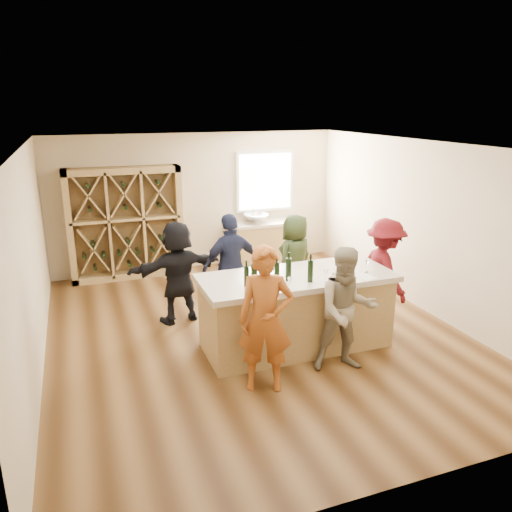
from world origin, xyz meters
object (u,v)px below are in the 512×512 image
object	(u,v)px
wine_bottle_b	(254,276)
wine_bottle_e	(289,269)
wine_bottle_a	(246,276)
wine_rack	(126,224)
person_server	(384,272)
person_far_right	(295,260)
sink	(256,218)
tasting_counter_base	(296,314)
person_far_left	(178,272)
person_near_right	(347,310)
wine_bottle_c	(262,271)
person_near_left	(266,320)
wine_bottle_f	(310,271)
person_far_mid	(231,266)
wine_bottle_d	(277,273)

from	to	relation	value
wine_bottle_b	wine_bottle_e	xyz separation A→B (m)	(0.53, 0.10, -0.01)
wine_bottle_a	wine_rack	bearing A→B (deg)	105.18
person_server	person_far_right	world-z (taller)	person_server
sink	tasting_counter_base	bearing A→B (deg)	-101.73
sink	person_far_left	bearing A→B (deg)	-132.53
tasting_counter_base	person_near_right	size ratio (longest dim) A/B	1.57
person_server	person_far_right	distance (m)	1.56
wine_bottle_c	person_near_left	world-z (taller)	person_near_left
wine_bottle_b	person_server	distance (m)	2.43
person_near_right	person_far_left	distance (m)	2.83
person_near_left	person_far_right	world-z (taller)	person_near_left
person_far_right	wine_bottle_f	xyz separation A→B (m)	(-0.60, -1.79, 0.44)
tasting_counter_base	person_server	xyz separation A→B (m)	(1.61, 0.27, 0.35)
sink	wine_bottle_c	bearing A→B (deg)	-109.10
wine_bottle_c	person_server	world-z (taller)	person_server
person_near_right	person_far_mid	distance (m)	2.33
person_far_mid	wine_bottle_b	bearing A→B (deg)	73.19
wine_bottle_e	person_far_mid	distance (m)	1.60
tasting_counter_base	person_far_mid	size ratio (longest dim) A/B	1.52
person_server	wine_rack	bearing A→B (deg)	48.20
wine_bottle_b	person_near_left	xyz separation A→B (m)	(-0.08, -0.62, -0.34)
wine_bottle_d	person_far_mid	bearing A→B (deg)	95.24
sink	wine_bottle_a	world-z (taller)	wine_bottle_a
person_far_mid	wine_bottle_f	xyz separation A→B (m)	(0.58, -1.67, 0.37)
person_far_mid	wine_bottle_c	bearing A→B (deg)	78.70
wine_bottle_a	person_far_mid	world-z (taller)	person_far_mid
wine_bottle_c	person_near_left	size ratio (longest dim) A/B	0.17
person_near_left	person_server	bearing A→B (deg)	46.60
wine_bottle_b	wine_bottle_e	size ratio (longest dim) A/B	1.05
wine_bottle_a	person_far_left	distance (m)	1.76
wine_bottle_a	person_server	size ratio (longest dim) A/B	0.16
wine_bottle_d	wine_bottle_a	bearing A→B (deg)	175.03
wine_bottle_e	person_server	xyz separation A→B (m)	(1.81, 0.42, -0.39)
sink	person_server	world-z (taller)	person_server
wine_rack	wine_bottle_b	size ratio (longest dim) A/B	6.73
wine_bottle_e	wine_bottle_c	bearing A→B (deg)	172.69
sink	person_far_left	xyz separation A→B (m)	(-2.18, -2.38, -0.19)
tasting_counter_base	wine_bottle_c	world-z (taller)	wine_bottle_c
tasting_counter_base	wine_bottle_b	distance (m)	1.07
wine_bottle_a	person_far_left	world-z (taller)	person_far_left
wine_bottle_a	wine_bottle_b	distance (m)	0.12
wine_rack	sink	world-z (taller)	wine_rack
wine_bottle_b	person_far_left	world-z (taller)	person_far_left
person_near_left	wine_bottle_b	bearing A→B (deg)	103.93
person_near_left	wine_bottle_c	bearing A→B (deg)	93.95
wine_bottle_a	person_far_mid	xyz separation A→B (m)	(0.27, 1.53, -0.36)
tasting_counter_base	wine_bottle_c	xyz separation A→B (m)	(-0.57, -0.10, 0.74)
person_far_right	wine_bottle_c	bearing A→B (deg)	26.55
tasting_counter_base	person_near_left	xyz separation A→B (m)	(-0.81, -0.87, 0.40)
wine_bottle_c	person_server	xyz separation A→B (m)	(2.18, 0.38, -0.39)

